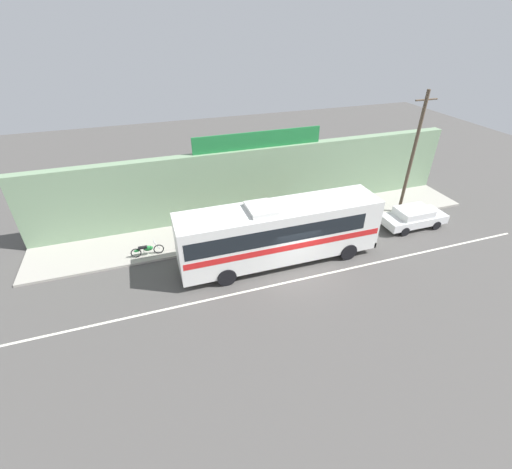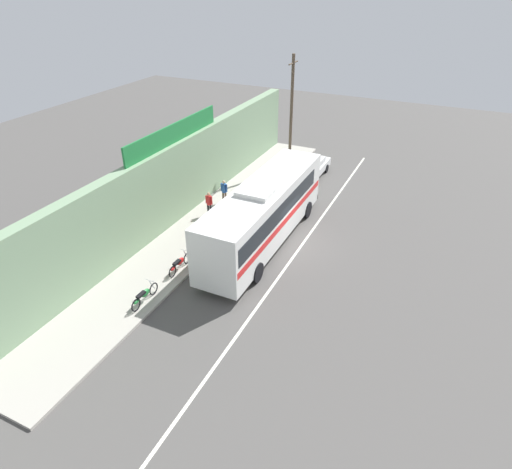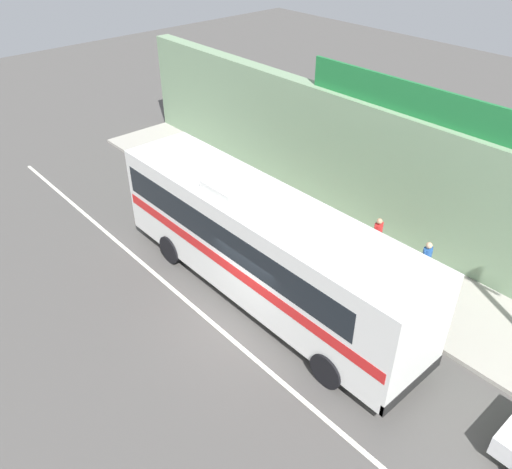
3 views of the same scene
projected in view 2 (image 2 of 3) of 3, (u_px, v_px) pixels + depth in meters
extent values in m
plane|color=#4F4C49|center=(288.00, 242.00, 25.40)|extent=(70.00, 70.00, 0.00)
cube|color=#A8A399|center=(210.00, 222.00, 27.26)|extent=(30.00, 3.60, 0.14)
cube|color=gray|center=(177.00, 181.00, 26.85)|extent=(30.00, 0.70, 4.80)
cube|color=#1E7538|center=(174.00, 133.00, 25.46)|extent=(8.82, 0.12, 1.10)
cube|color=silver|center=(301.00, 245.00, 25.10)|extent=(30.00, 0.14, 0.01)
cube|color=silver|center=(264.00, 212.00, 24.36)|extent=(11.54, 2.52, 3.10)
cube|color=black|center=(261.00, 206.00, 23.72)|extent=(10.15, 2.54, 0.96)
cube|color=red|center=(264.00, 216.00, 24.52)|extent=(11.31, 2.53, 0.36)
cube|color=black|center=(301.00, 168.00, 28.58)|extent=(0.04, 2.26, 1.40)
cube|color=black|center=(299.00, 193.00, 29.51)|extent=(0.12, 2.52, 0.36)
cube|color=silver|center=(255.00, 192.00, 22.61)|extent=(1.40, 1.76, 0.24)
cylinder|color=black|center=(273.00, 202.00, 28.59)|extent=(1.04, 0.32, 1.04)
cylinder|color=black|center=(307.00, 210.00, 27.73)|extent=(1.04, 0.32, 1.04)
cylinder|color=black|center=(216.00, 261.00, 22.86)|extent=(1.04, 0.32, 1.04)
cylinder|color=black|center=(257.00, 272.00, 22.01)|extent=(1.04, 0.32, 1.04)
cube|color=silver|center=(311.00, 169.00, 33.18)|extent=(4.36, 1.80, 0.56)
cube|color=silver|center=(311.00, 163.00, 32.83)|extent=(2.27, 1.62, 0.48)
cube|color=black|center=(314.00, 159.00, 33.50)|extent=(0.21, 1.51, 0.34)
cylinder|color=black|center=(305.00, 165.00, 34.62)|extent=(0.62, 0.20, 0.62)
cylinder|color=black|center=(326.00, 168.00, 34.00)|extent=(0.62, 0.20, 0.62)
cylinder|color=black|center=(294.00, 177.00, 32.66)|extent=(0.62, 0.20, 0.62)
cylinder|color=black|center=(316.00, 181.00, 32.04)|extent=(0.62, 0.20, 0.62)
cylinder|color=brown|center=(291.00, 115.00, 32.21)|extent=(0.22, 0.22, 8.39)
cylinder|color=brown|center=(293.00, 63.00, 30.37)|extent=(1.60, 0.10, 0.10)
torus|color=black|center=(154.00, 289.00, 20.97)|extent=(0.62, 0.06, 0.62)
torus|color=black|center=(136.00, 305.00, 19.96)|extent=(0.62, 0.06, 0.62)
cylinder|color=silver|center=(152.00, 285.00, 20.76)|extent=(0.34, 0.04, 0.65)
cylinder|color=silver|center=(150.00, 280.00, 20.52)|extent=(0.03, 0.56, 0.03)
ellipsoid|color=#237F38|center=(145.00, 293.00, 20.42)|extent=(0.56, 0.22, 0.34)
cube|color=black|center=(141.00, 295.00, 20.13)|extent=(0.52, 0.20, 0.10)
ellipsoid|color=#237F38|center=(136.00, 302.00, 19.93)|extent=(0.36, 0.14, 0.16)
torus|color=black|center=(187.00, 258.00, 23.19)|extent=(0.62, 0.06, 0.62)
torus|color=black|center=(173.00, 272.00, 22.16)|extent=(0.62, 0.06, 0.62)
cylinder|color=silver|center=(186.00, 254.00, 22.97)|extent=(0.34, 0.04, 0.65)
cylinder|color=silver|center=(184.00, 250.00, 22.73)|extent=(0.03, 0.56, 0.03)
ellipsoid|color=red|center=(180.00, 261.00, 22.64)|extent=(0.56, 0.22, 0.34)
cube|color=black|center=(177.00, 262.00, 22.34)|extent=(0.52, 0.20, 0.10)
ellipsoid|color=red|center=(173.00, 269.00, 22.14)|extent=(0.36, 0.14, 0.16)
cylinder|color=black|center=(208.00, 210.00, 27.72)|extent=(0.13, 0.13, 0.77)
cylinder|color=black|center=(211.00, 210.00, 27.66)|extent=(0.13, 0.13, 0.77)
cylinder|color=red|center=(209.00, 200.00, 27.34)|extent=(0.30, 0.30, 0.58)
sphere|color=tan|center=(209.00, 194.00, 27.13)|extent=(0.21, 0.21, 0.21)
cylinder|color=red|center=(206.00, 199.00, 27.40)|extent=(0.08, 0.08, 0.53)
cylinder|color=red|center=(212.00, 200.00, 27.26)|extent=(0.08, 0.08, 0.53)
cylinder|color=brown|center=(223.00, 197.00, 29.24)|extent=(0.13, 0.13, 0.77)
cylinder|color=brown|center=(226.00, 198.00, 29.17)|extent=(0.13, 0.13, 0.77)
cylinder|color=#23519E|center=(224.00, 188.00, 28.86)|extent=(0.30, 0.30, 0.58)
sphere|color=tan|center=(224.00, 182.00, 28.64)|extent=(0.21, 0.21, 0.21)
cylinder|color=#23519E|center=(221.00, 187.00, 28.92)|extent=(0.08, 0.08, 0.53)
cylinder|color=#23519E|center=(227.00, 188.00, 28.77)|extent=(0.08, 0.08, 0.53)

